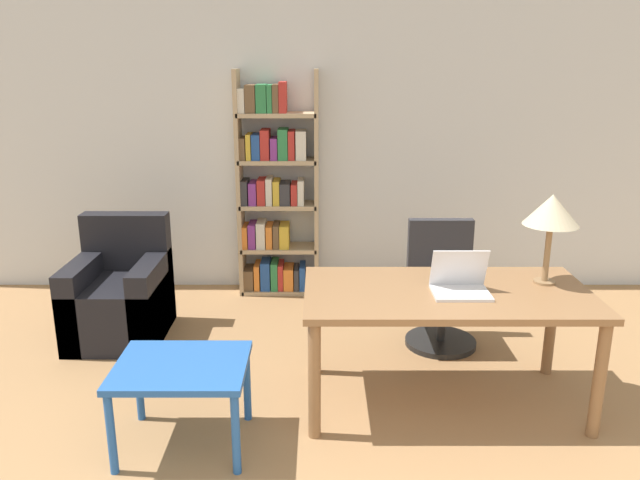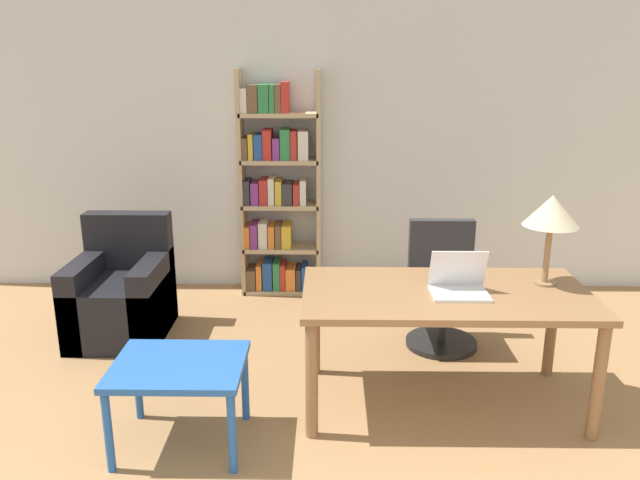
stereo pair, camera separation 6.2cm
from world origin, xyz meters
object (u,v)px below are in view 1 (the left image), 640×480
at_px(desk, 446,304).
at_px(armchair, 119,298).
at_px(bookshelf, 273,193).
at_px(side_table_blue, 181,375).
at_px(office_chair, 440,290).
at_px(laptop, 459,284).
at_px(table_lamp, 551,212).

distance_m(desk, armchair, 2.49).
bearing_deg(bookshelf, armchair, -139.38).
height_order(side_table_blue, bookshelf, bookshelf).
bearing_deg(desk, office_chair, 80.53).
bearing_deg(laptop, desk, 148.60).
bearing_deg(office_chair, side_table_blue, -141.10).
height_order(desk, bookshelf, bookshelf).
bearing_deg(office_chair, table_lamp, -57.74).
bearing_deg(side_table_blue, laptop, 14.81).
bearing_deg(table_lamp, side_table_blue, -164.66).
height_order(desk, side_table_blue, desk).
height_order(side_table_blue, armchair, armchair).
relative_size(side_table_blue, armchair, 0.78).
xyz_separation_m(desk, table_lamp, (0.61, 0.13, 0.53)).
distance_m(desk, laptop, 0.16).
height_order(office_chair, armchair, office_chair).
height_order(office_chair, bookshelf, bookshelf).
distance_m(table_lamp, office_chair, 1.17).
bearing_deg(desk, side_table_blue, -163.25).
distance_m(laptop, office_chair, 0.99).
distance_m(laptop, table_lamp, 0.69).
distance_m(laptop, side_table_blue, 1.64).
height_order(table_lamp, bookshelf, bookshelf).
bearing_deg(laptop, side_table_blue, -165.19).
relative_size(side_table_blue, bookshelf, 0.36).
relative_size(desk, armchair, 1.88).
distance_m(desk, table_lamp, 0.82).
xyz_separation_m(table_lamp, office_chair, (-0.47, 0.74, -0.77)).
bearing_deg(office_chair, armchair, 177.62).
relative_size(laptop, office_chair, 0.36).
relative_size(desk, table_lamp, 3.07).
distance_m(table_lamp, side_table_blue, 2.31).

